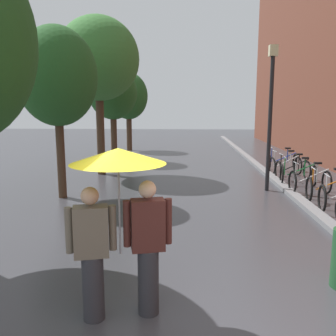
{
  "coord_description": "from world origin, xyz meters",
  "views": [
    {
      "loc": [
        0.11,
        -3.44,
        2.53
      ],
      "look_at": [
        -0.27,
        3.53,
        1.35
      ],
      "focal_mm": 37.76,
      "sensor_mm": 36.0,
      "label": 1
    }
  ],
  "objects_px": {
    "couple_under_umbrella": "(120,207)",
    "street_tree_2": "(98,59)",
    "street_tree_3": "(113,93)",
    "parked_bicycle_3": "(329,189)",
    "parked_bicycle_5": "(298,174)",
    "parked_bicycle_8": "(282,162)",
    "street_lamp_post": "(271,108)",
    "street_tree_1": "(57,77)",
    "parked_bicycle_4": "(310,181)",
    "parked_bicycle_6": "(293,170)",
    "parked_bicycle_7": "(285,165)",
    "street_tree_4": "(129,97)"
  },
  "relations": [
    {
      "from": "street_tree_3",
      "to": "couple_under_umbrella",
      "type": "relative_size",
      "value": 2.18
    },
    {
      "from": "parked_bicycle_6",
      "to": "parked_bicycle_7",
      "type": "bearing_deg",
      "value": 90.01
    },
    {
      "from": "street_tree_1",
      "to": "couple_under_umbrella",
      "type": "bearing_deg",
      "value": -64.15
    },
    {
      "from": "parked_bicycle_8",
      "to": "parked_bicycle_4",
      "type": "bearing_deg",
      "value": -93.16
    },
    {
      "from": "parked_bicycle_3",
      "to": "parked_bicycle_4",
      "type": "relative_size",
      "value": 1.04
    },
    {
      "from": "parked_bicycle_4",
      "to": "street_tree_1",
      "type": "bearing_deg",
      "value": -173.41
    },
    {
      "from": "parked_bicycle_5",
      "to": "couple_under_umbrella",
      "type": "height_order",
      "value": "couple_under_umbrella"
    },
    {
      "from": "parked_bicycle_8",
      "to": "street_tree_2",
      "type": "bearing_deg",
      "value": -170.94
    },
    {
      "from": "parked_bicycle_4",
      "to": "couple_under_umbrella",
      "type": "xyz_separation_m",
      "value": [
        -4.46,
        -6.58,
        1.01
      ]
    },
    {
      "from": "street_tree_4",
      "to": "parked_bicycle_5",
      "type": "xyz_separation_m",
      "value": [
        7.19,
        -9.64,
        -2.85
      ]
    },
    {
      "from": "parked_bicycle_3",
      "to": "street_tree_1",
      "type": "bearing_deg",
      "value": 178.68
    },
    {
      "from": "couple_under_umbrella",
      "to": "street_tree_2",
      "type": "bearing_deg",
      "value": 105.06
    },
    {
      "from": "parked_bicycle_8",
      "to": "street_lamp_post",
      "type": "relative_size",
      "value": 0.26
    },
    {
      "from": "parked_bicycle_5",
      "to": "parked_bicycle_8",
      "type": "relative_size",
      "value": 1.02
    },
    {
      "from": "street_tree_1",
      "to": "parked_bicycle_8",
      "type": "height_order",
      "value": "street_tree_1"
    },
    {
      "from": "street_tree_2",
      "to": "street_tree_3",
      "type": "bearing_deg",
      "value": 93.58
    },
    {
      "from": "parked_bicycle_4",
      "to": "parked_bicycle_5",
      "type": "relative_size",
      "value": 0.94
    },
    {
      "from": "street_tree_2",
      "to": "street_tree_3",
      "type": "xyz_separation_m",
      "value": [
        -0.22,
        3.5,
        -1.08
      ]
    },
    {
      "from": "street_tree_1",
      "to": "street_tree_4",
      "type": "relative_size",
      "value": 1.02
    },
    {
      "from": "parked_bicycle_3",
      "to": "parked_bicycle_6",
      "type": "bearing_deg",
      "value": 91.66
    },
    {
      "from": "street_tree_3",
      "to": "parked_bicycle_3",
      "type": "height_order",
      "value": "street_tree_3"
    },
    {
      "from": "street_tree_4",
      "to": "street_lamp_post",
      "type": "xyz_separation_m",
      "value": [
        6.02,
        -10.42,
        -0.68
      ]
    },
    {
      "from": "parked_bicycle_5",
      "to": "parked_bicycle_8",
      "type": "bearing_deg",
      "value": 85.45
    },
    {
      "from": "parked_bicycle_6",
      "to": "parked_bicycle_5",
      "type": "bearing_deg",
      "value": -95.84
    },
    {
      "from": "street_tree_3",
      "to": "parked_bicycle_5",
      "type": "bearing_deg",
      "value": -35.91
    },
    {
      "from": "parked_bicycle_5",
      "to": "street_tree_1",
      "type": "bearing_deg",
      "value": -164.82
    },
    {
      "from": "parked_bicycle_3",
      "to": "couple_under_umbrella",
      "type": "bearing_deg",
      "value": -129.75
    },
    {
      "from": "street_tree_3",
      "to": "couple_under_umbrella",
      "type": "distance_m",
      "value": 13.34
    },
    {
      "from": "parked_bicycle_8",
      "to": "couple_under_umbrella",
      "type": "relative_size",
      "value": 0.55
    },
    {
      "from": "parked_bicycle_7",
      "to": "street_tree_3",
      "type": "bearing_deg",
      "value": 155.49
    },
    {
      "from": "parked_bicycle_3",
      "to": "parked_bicycle_8",
      "type": "xyz_separation_m",
      "value": [
        0.05,
        5.0,
        0.0
      ]
    },
    {
      "from": "parked_bicycle_3",
      "to": "parked_bicycle_8",
      "type": "relative_size",
      "value": 1.01
    },
    {
      "from": "parked_bicycle_6",
      "to": "street_lamp_post",
      "type": "bearing_deg",
      "value": -126.85
    },
    {
      "from": "parked_bicycle_3",
      "to": "parked_bicycle_7",
      "type": "bearing_deg",
      "value": 91.25
    },
    {
      "from": "street_tree_2",
      "to": "parked_bicycle_3",
      "type": "distance_m",
      "value": 9.04
    },
    {
      "from": "street_tree_2",
      "to": "parked_bicycle_5",
      "type": "relative_size",
      "value": 5.06
    },
    {
      "from": "street_tree_1",
      "to": "street_lamp_post",
      "type": "height_order",
      "value": "street_tree_1"
    },
    {
      "from": "street_tree_4",
      "to": "parked_bicycle_8",
      "type": "bearing_deg",
      "value": -42.39
    },
    {
      "from": "couple_under_umbrella",
      "to": "street_lamp_post",
      "type": "relative_size",
      "value": 0.48
    },
    {
      "from": "parked_bicycle_5",
      "to": "couple_under_umbrella",
      "type": "xyz_separation_m",
      "value": [
        -4.45,
        -7.7,
        1.01
      ]
    },
    {
      "from": "parked_bicycle_3",
      "to": "parked_bicycle_5",
      "type": "xyz_separation_m",
      "value": [
        -0.18,
        2.13,
        0.0
      ]
    },
    {
      "from": "couple_under_umbrella",
      "to": "parked_bicycle_7",
      "type": "bearing_deg",
      "value": 64.65
    },
    {
      "from": "couple_under_umbrella",
      "to": "street_lamp_post",
      "type": "xyz_separation_m",
      "value": [
        3.28,
        6.92,
        1.16
      ]
    },
    {
      "from": "street_tree_3",
      "to": "parked_bicycle_3",
      "type": "xyz_separation_m",
      "value": [
        7.39,
        -7.35,
        -2.86
      ]
    },
    {
      "from": "street_tree_3",
      "to": "couple_under_umbrella",
      "type": "height_order",
      "value": "street_tree_3"
    },
    {
      "from": "street_tree_3",
      "to": "parked_bicycle_7",
      "type": "bearing_deg",
      "value": -24.51
    },
    {
      "from": "street_tree_3",
      "to": "street_lamp_post",
      "type": "distance_m",
      "value": 8.54
    },
    {
      "from": "street_tree_2",
      "to": "street_tree_1",
      "type": "bearing_deg",
      "value": -93.83
    },
    {
      "from": "street_tree_1",
      "to": "parked_bicycle_4",
      "type": "xyz_separation_m",
      "value": [
        7.24,
        0.84,
        -2.99
      ]
    },
    {
      "from": "parked_bicycle_6",
      "to": "parked_bicycle_7",
      "type": "height_order",
      "value": "same"
    }
  ]
}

